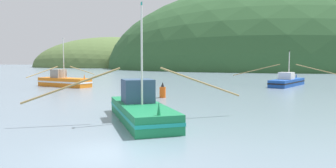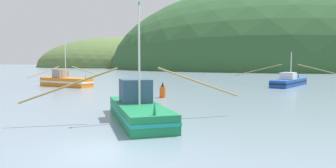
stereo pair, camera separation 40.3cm
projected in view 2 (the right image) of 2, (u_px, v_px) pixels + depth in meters
ground_plane at (98, 153)px, 12.50m from camera, size 600.00×600.00×0.00m
hill_far_center at (286, 68)px, 162.25m from camera, size 182.52×146.02×85.52m
hill_mid_left at (116, 67)px, 201.98m from camera, size 101.46×81.17×38.00m
fishing_boat_orange at (65, 81)px, 45.54m from camera, size 9.15×11.41×7.00m
fishing_boat_green at (138, 108)px, 19.52m from camera, size 12.40×9.45×7.22m
fishing_boat_blue at (289, 82)px, 46.15m from camera, size 15.53×10.43×5.32m
channel_buoy at (163, 91)px, 31.58m from camera, size 0.63×0.63×1.58m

